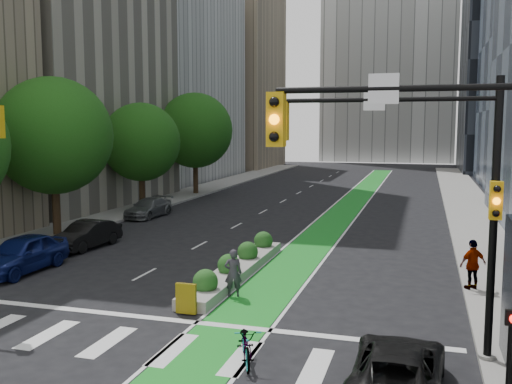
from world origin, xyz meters
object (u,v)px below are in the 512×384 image
Objects in this scene: cyclist at (233,273)px; parked_car_right at (398,369)px; bicycle at (246,344)px; parked_car_left_near at (22,254)px; parked_car_left_mid at (87,235)px; pedestrian_far at (473,264)px; parked_car_left_far at (149,208)px; median_planter at (237,266)px.

cyclist reaches higher than parked_car_right.
parked_car_left_near is at bearing 130.61° from bicycle.
parked_car_left_near is at bearing -84.41° from parked_car_left_mid.
bicycle is at bearing 20.52° from pedestrian_far.
parked_car_left_far is at bearing 103.82° from parked_car_left_mid.
parked_car_right is (6.03, -6.06, -0.25)m from cyclist.
parked_car_left_far is at bearing -65.55° from pedestrian_far.
parked_car_left_far is at bearing -49.81° from parked_car_right.
parked_car_right is (15.65, -6.81, -0.16)m from parked_car_left_near.
parked_car_left_near is 1.06× the size of parked_car_left_far.
parked_car_left_far is at bearing 129.94° from median_planter.
pedestrian_far reaches higher than parked_car_left_far.
parked_car_left_far is (-13.44, 20.71, 0.12)m from bicycle.
pedestrian_far reaches higher than parked_car_right.
median_planter is 16.26m from parked_car_left_far.
bicycle is 0.42× the size of parked_car_left_near.
median_planter is 9.13m from pedestrian_far.
parked_car_left_mid reaches higher than median_planter.
pedestrian_far is at bearing 0.16° from median_planter.
bicycle is (3.00, -8.24, 0.14)m from median_planter.
parked_car_left_mid is 9.83m from parked_car_left_far.
parked_car_right is at bearing -32.71° from bicycle.
cyclist is (-2.18, 5.34, 0.36)m from bicycle.
parked_car_right is at bearing -31.99° from parked_car_left_mid.
median_planter is 5.89× the size of cyclist.
cyclist is 19.05m from parked_car_left_far.
cyclist is at bearing -4.10° from parked_car_left_near.
parked_car_right is at bearing 42.89° from pedestrian_far.
parked_car_left_mid is (-9.70, 5.66, -0.19)m from cyclist.
parked_car_left_near is at bearing -26.12° from pedestrian_far.
pedestrian_far is (9.10, 0.03, 0.70)m from median_planter.
parked_car_left_mid is at bearing 162.75° from median_planter.
bicycle is 24.68m from parked_car_left_far.
bicycle is 10.29m from pedestrian_far.
pedestrian_far reaches higher than median_planter.
cyclist is 0.94× the size of pedestrian_far.
median_planter is at bearing -47.43° from parked_car_left_far.
bicycle is 1.11× the size of cyclist.
cyclist is at bearing -13.59° from pedestrian_far.
parked_car_left_mid is (-0.08, 4.91, -0.11)m from parked_car_left_near.
pedestrian_far is at bearing -29.85° from parked_car_left_far.
parked_car_left_far is at bearing 96.73° from parked_car_left_near.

